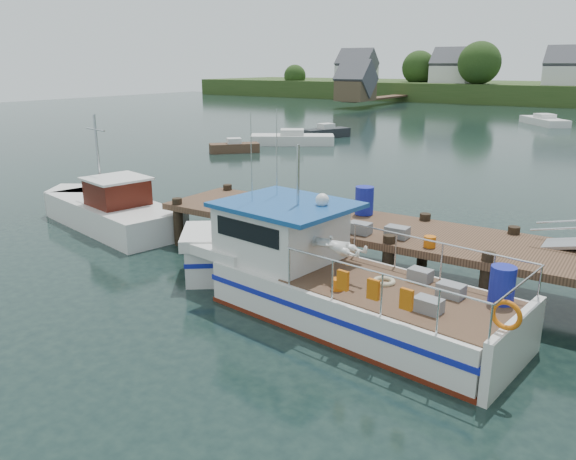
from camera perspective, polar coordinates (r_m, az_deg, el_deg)
The scene contains 7 objects.
ground_plane at distance 17.08m, azimuth 5.59°, elevation -3.51°, with size 160.00×160.00×0.00m, color black.
lobster_boat at distance 13.73m, azimuth 3.13°, elevation -4.70°, with size 9.91×3.97×4.76m.
work_boat at distance 21.91m, azimuth -17.81°, elevation 2.05°, with size 7.81×3.75×4.09m.
moored_rowboat at distance 38.94m, azimuth -5.48°, elevation 8.38°, with size 3.09×3.23×0.97m.
moored_a at distance 42.63m, azimuth 0.43°, elevation 9.24°, with size 6.33×5.08×1.14m.
moored_d at distance 62.11m, azimuth 24.58°, elevation 10.06°, with size 5.51×6.42×1.08m.
moored_e at distance 46.97m, azimuth 3.87°, elevation 9.88°, with size 2.89×4.32×1.13m.
Camera 1 is at (7.41, -14.24, 5.83)m, focal length 35.00 mm.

